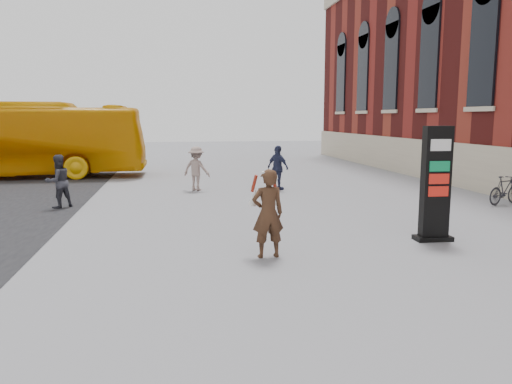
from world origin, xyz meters
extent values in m
plane|color=#9E9EA3|center=(0.00, 0.00, 0.00)|extent=(100.00, 100.00, 0.00)
cube|color=beige|center=(9.44, 6.00, 0.90)|extent=(0.18, 44.00, 1.80)
cube|color=black|center=(3.81, 0.91, 1.32)|extent=(0.64, 0.29, 2.64)
cube|color=black|center=(3.81, 0.91, 0.05)|extent=(0.86, 0.46, 0.11)
cube|color=white|center=(3.81, 0.91, 2.22)|extent=(0.49, 0.31, 0.26)
cube|color=#0B683C|center=(3.81, 0.91, 1.74)|extent=(0.49, 0.31, 0.23)
cube|color=#B11A11|center=(3.81, 0.91, 1.46)|extent=(0.49, 0.31, 0.23)
cube|color=#B11A11|center=(3.81, 0.91, 1.17)|extent=(0.49, 0.31, 0.23)
imported|color=#342414|center=(-0.24, 0.17, 0.91)|extent=(0.70, 0.49, 1.81)
cylinder|color=white|center=(-0.24, 0.17, 1.73)|extent=(0.25, 0.25, 0.06)
cone|color=white|center=(-0.05, 0.45, 1.23)|extent=(0.26, 0.27, 0.44)
cylinder|color=maroon|center=(-0.05, 0.45, 1.50)|extent=(0.14, 0.15, 0.37)
cone|color=white|center=(-0.48, 0.42, 1.23)|extent=(0.26, 0.25, 0.44)
cylinder|color=maroon|center=(-0.48, 0.42, 1.50)|extent=(0.15, 0.14, 0.37)
imported|color=#DE9806|center=(-9.81, 15.67, 1.77)|extent=(12.75, 3.19, 3.54)
imported|color=#34343D|center=(-5.68, 6.82, 0.84)|extent=(1.03, 1.01, 1.68)
imported|color=gray|center=(-1.20, 9.91, 0.86)|extent=(1.28, 1.12, 1.71)
imported|color=#272B48|center=(1.96, 9.51, 0.87)|extent=(0.95, 1.08, 1.75)
imported|color=#282830|center=(8.60, 5.02, 0.47)|extent=(1.63, 0.98, 0.95)
camera|label=1|loc=(-2.12, -9.55, 2.83)|focal=35.00mm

